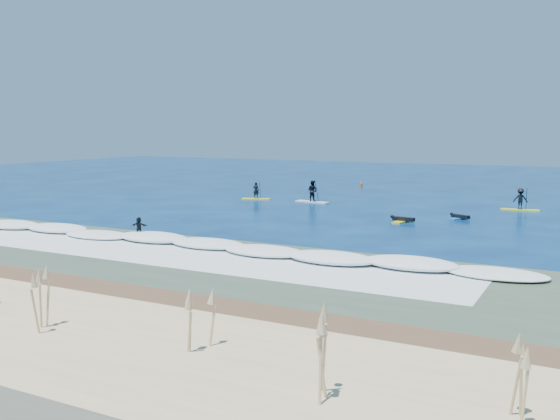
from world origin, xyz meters
The scene contains 12 objects.
ground centered at (0.00, 0.00, 0.00)m, with size 160.00×160.00×0.00m, color #031B46.
wet_sand_strip centered at (0.00, -21.50, 0.00)m, with size 90.00×5.00×0.08m, color brown.
shallow_water centered at (0.00, -14.00, 0.01)m, with size 90.00×13.00×0.01m, color #364A39.
breaking_wave centered at (0.00, -10.00, 0.00)m, with size 40.00×6.00×0.30m, color white.
whitewater centered at (0.00, -13.00, 0.00)m, with size 34.00×5.00×0.02m, color silver.
sup_paddler_left centered at (-8.53, 12.25, 0.60)m, with size 2.82×1.42×1.92m.
sup_paddler_center centered at (-2.71, 12.58, 0.88)m, with size 3.47×1.37×2.37m.
sup_paddler_right centered at (15.07, 15.43, 0.84)m, with size 3.12×1.07×2.15m.
prone_paddler_near centered at (8.22, 4.60, 0.17)m, with size 1.88×2.42×0.49m.
prone_paddler_far centered at (11.63, 8.06, 0.15)m, with size 1.61×2.15×0.44m.
wave_surfer centered at (-4.17, -9.91, 0.71)m, with size 1.75×0.80×1.22m.
marker_buoy centered at (-3.72, 28.26, 0.32)m, with size 0.31×0.31×0.73m.
Camera 1 is at (21.24, -39.59, 6.86)m, focal length 40.00 mm.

